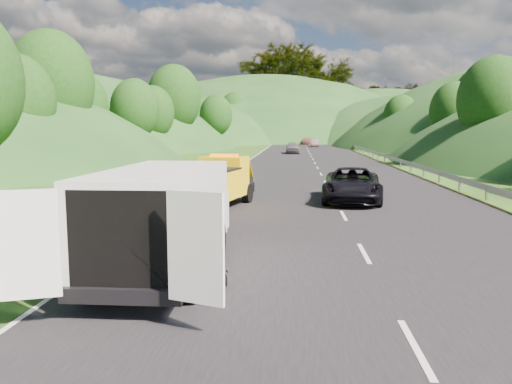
# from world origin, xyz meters

# --- Properties ---
(ground) EXTENTS (320.00, 320.00, 0.00)m
(ground) POSITION_xyz_m (0.00, 0.00, 0.00)
(ground) COLOR #38661E
(ground) RESTS_ON ground
(road_surface) EXTENTS (14.00, 200.00, 0.02)m
(road_surface) POSITION_xyz_m (3.00, 40.00, 0.01)
(road_surface) COLOR black
(road_surface) RESTS_ON ground
(guardrail) EXTENTS (0.06, 140.00, 1.52)m
(guardrail) POSITION_xyz_m (10.30, 52.50, 0.00)
(guardrail) COLOR gray
(guardrail) RESTS_ON ground
(tree_line_left) EXTENTS (14.00, 140.00, 14.00)m
(tree_line_left) POSITION_xyz_m (-19.00, 60.00, 0.00)
(tree_line_left) COLOR #1F5017
(tree_line_left) RESTS_ON ground
(tree_line_right) EXTENTS (14.00, 140.00, 14.00)m
(tree_line_right) POSITION_xyz_m (23.00, 60.00, 0.00)
(tree_line_right) COLOR #1F5017
(tree_line_right) RESTS_ON ground
(hills_backdrop) EXTENTS (201.00, 288.60, 44.00)m
(hills_backdrop) POSITION_xyz_m (6.50, 134.70, 0.00)
(hills_backdrop) COLOR #2D5B23
(hills_backdrop) RESTS_ON ground
(tow_truck) EXTENTS (2.95, 5.65, 2.31)m
(tow_truck) POSITION_xyz_m (-2.34, 5.67, 1.13)
(tow_truck) COLOR black
(tow_truck) RESTS_ON ground
(white_van) EXTENTS (3.91, 7.13, 2.53)m
(white_van) POSITION_xyz_m (-2.02, -4.22, 1.43)
(white_van) COLOR black
(white_van) RESTS_ON ground
(woman) EXTENTS (0.44, 0.59, 1.56)m
(woman) POSITION_xyz_m (-2.86, -0.09, 0.00)
(woman) COLOR white
(woman) RESTS_ON ground
(child) EXTENTS (0.63, 0.64, 1.04)m
(child) POSITION_xyz_m (-2.26, -1.25, 0.00)
(child) COLOR tan
(child) RESTS_ON ground
(worker) EXTENTS (1.16, 0.82, 1.63)m
(worker) POSITION_xyz_m (-0.79, -5.93, 0.00)
(worker) COLOR black
(worker) RESTS_ON ground
(suitcase) EXTENTS (0.44, 0.30, 0.65)m
(suitcase) POSITION_xyz_m (-4.23, 1.21, 0.32)
(suitcase) COLOR #595B44
(suitcase) RESTS_ON ground
(spare_tire) EXTENTS (0.72, 0.72, 0.20)m
(spare_tire) POSITION_xyz_m (-0.76, -5.13, 0.00)
(spare_tire) COLOR black
(spare_tire) RESTS_ON ground
(passing_suv) EXTENTS (3.23, 5.96, 1.59)m
(passing_suv) POSITION_xyz_m (3.76, 8.00, 0.00)
(passing_suv) COLOR black
(passing_suv) RESTS_ON ground
(dist_car_a) EXTENTS (1.87, 4.64, 1.58)m
(dist_car_a) POSITION_xyz_m (0.67, 52.84, 0.00)
(dist_car_a) COLOR #47464B
(dist_car_a) RESTS_ON ground
(dist_car_b) EXTENTS (1.41, 4.04, 1.33)m
(dist_car_b) POSITION_xyz_m (4.54, 77.68, 0.00)
(dist_car_b) COLOR brown
(dist_car_b) RESTS_ON ground
(dist_car_c) EXTENTS (2.04, 5.02, 1.46)m
(dist_car_c) POSITION_xyz_m (3.40, 89.15, 0.00)
(dist_car_c) COLOR brown
(dist_car_c) RESTS_ON ground
(dist_car_d) EXTENTS (1.87, 4.64, 1.58)m
(dist_car_d) POSITION_xyz_m (2.36, 102.46, 0.00)
(dist_car_d) COLOR #4D6364
(dist_car_d) RESTS_ON ground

